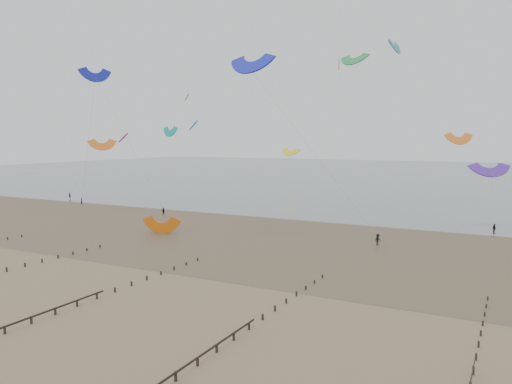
% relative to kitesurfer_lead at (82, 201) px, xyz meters
% --- Properties ---
extents(ground, '(500.00, 500.00, 0.00)m').
position_rel_kitesurfer_lead_xyz_m(ground, '(55.20, -46.94, -0.89)').
color(ground, brown).
rests_on(ground, ground).
extents(sea_and_shore, '(500.00, 665.00, 0.03)m').
position_rel_kitesurfer_lead_xyz_m(sea_and_shore, '(51.12, -12.54, -0.89)').
color(sea_and_shore, '#475654').
rests_on(sea_and_shore, ground).
extents(kitesurfer_lead, '(0.78, 0.74, 1.79)m').
position_rel_kitesurfer_lead_xyz_m(kitesurfer_lead, '(0.00, 0.00, 0.00)').
color(kitesurfer_lead, black).
rests_on(kitesurfer_lead, ground).
extents(kitesurfers, '(136.53, 28.42, 1.83)m').
position_rel_kitesurfer_lead_xyz_m(kitesurfers, '(86.41, 1.86, -0.01)').
color(kitesurfers, black).
rests_on(kitesurfers, ground).
extents(grounded_kite, '(6.84, 5.88, 3.26)m').
position_rel_kitesurfer_lead_xyz_m(grounded_kite, '(42.32, -21.37, -0.89)').
color(grounded_kite, '#D9610D').
rests_on(grounded_kite, ground).
extents(kites_airborne, '(238.31, 128.39, 41.51)m').
position_rel_kitesurfer_lead_xyz_m(kites_airborne, '(49.29, 45.01, 19.59)').
color(kites_airborne, maroon).
rests_on(kites_airborne, ground).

